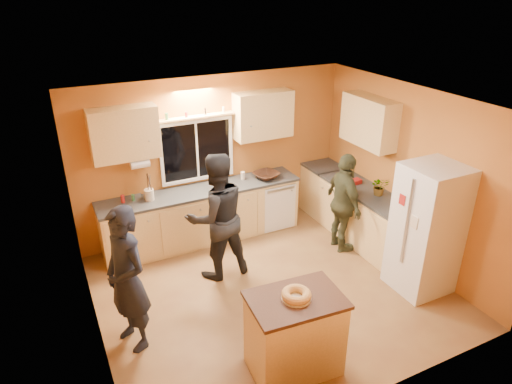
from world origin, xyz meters
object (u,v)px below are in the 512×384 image
refrigerator (427,229)px  person_left (127,280)px  island (295,333)px  person_center (217,217)px  person_right (344,203)px

refrigerator → person_left: (-3.79, 0.65, -0.02)m
refrigerator → island: (-2.31, -0.52, -0.42)m
person_center → person_left: bearing=28.9°
refrigerator → person_right: bearing=106.9°
refrigerator → island: refrigerator is taller
island → person_right: person_right is taller
person_right → refrigerator: bearing=-154.7°
person_left → person_right: size_ratio=1.11×
person_center → person_right: 2.01m
refrigerator → person_left: refrigerator is taller
island → person_left: (-1.48, 1.17, 0.40)m
island → person_right: size_ratio=0.64×
person_left → person_right: 3.46m
refrigerator → person_left: size_ratio=1.02×
person_right → person_center: bearing=91.8°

